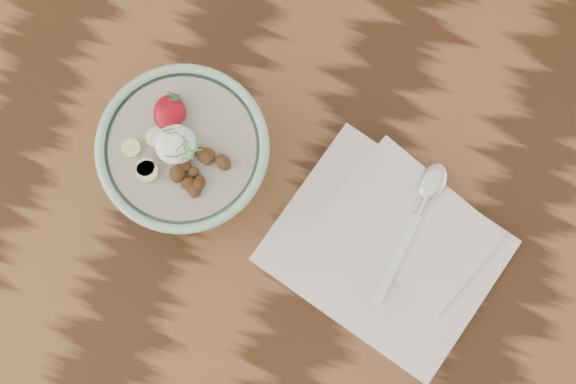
{
  "coord_description": "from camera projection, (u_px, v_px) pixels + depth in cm",
  "views": [
    {
      "loc": [
        19.55,
        -19.76,
        171.01
      ],
      "look_at": [
        14.65,
        -5.02,
        86.39
      ],
      "focal_mm": 50.0,
      "sensor_mm": 36.0,
      "label": 1
    }
  ],
  "objects": [
    {
      "name": "table",
      "position": [
        197.0,
        151.0,
        1.08
      ],
      "size": [
        160.0,
        90.0,
        75.0
      ],
      "color": "#311A0C",
      "rests_on": "ground"
    },
    {
      "name": "breakfast_bowl",
      "position": [
        186.0,
        155.0,
        0.92
      ],
      "size": [
        19.26,
        19.26,
        12.53
      ],
      "rotation": [
        0.0,
        0.0,
        -0.32
      ],
      "color": "#94C7A7",
      "rests_on": "table"
    },
    {
      "name": "napkin",
      "position": [
        391.0,
        245.0,
        0.96
      ],
      "size": [
        30.29,
        27.03,
        1.57
      ],
      "rotation": [
        0.0,
        0.0,
        -0.29
      ],
      "color": "white",
      "rests_on": "table"
    },
    {
      "name": "spoon",
      "position": [
        424.0,
        201.0,
        0.95
      ],
      "size": [
        4.65,
        18.73,
        0.98
      ],
      "rotation": [
        0.0,
        0.0,
        -0.14
      ],
      "color": "silver",
      "rests_on": "napkin"
    }
  ]
}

